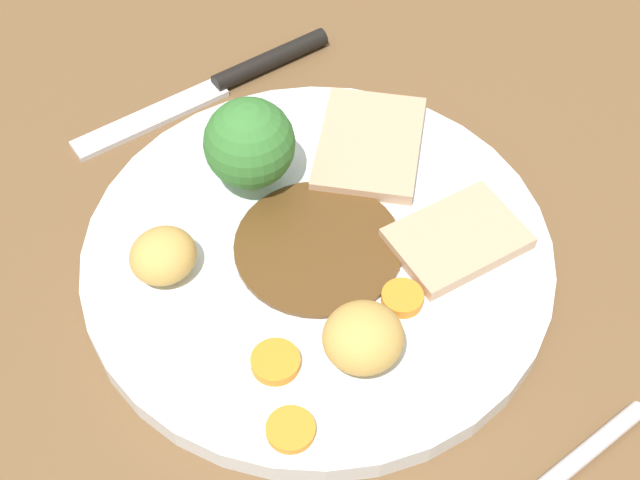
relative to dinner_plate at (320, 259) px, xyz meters
The scene contains 12 objects.
dining_table 2.67cm from the dinner_plate, 76.11° to the right, with size 120.00×84.00×3.60cm, color brown.
dinner_plate is the anchor object (origin of this frame).
gravy_pool 0.85cm from the dinner_plate, 59.25° to the right, with size 9.27×9.27×0.30cm, color #563819.
meat_slice_main 8.32cm from the dinner_plate, 56.61° to the right, with size 8.13×5.94×0.80cm, color tan.
meat_slice_under 7.61cm from the dinner_plate, 121.33° to the right, with size 7.01×4.98×0.80cm, color tan.
roast_potato_left 7.16cm from the dinner_plate, 162.53° to the left, with size 3.97×4.07×3.05cm, color tan.
roast_potato_right 8.60cm from the dinner_plate, 63.23° to the left, with size 3.41×3.63×2.64cm, color tan.
carrot_coin_front 5.52cm from the dinner_plate, 163.28° to the right, with size 2.21×2.21×0.64cm, color orange.
carrot_coin_back 10.87cm from the dinner_plate, 137.00° to the left, with size 2.37×2.37×0.45cm, color orange.
carrot_coin_side 7.51cm from the dinner_plate, 127.11° to the left, with size 2.49×2.49×0.58cm, color orange.
broccoli_floret 7.47cm from the dinner_plate, ahead, with size 5.14×5.14×5.76cm.
knife 15.90cm from the dinner_plate, 13.35° to the right, with size 1.92×18.53×1.20cm.
Camera 1 is at (-24.70, 18.46, 44.75)cm, focal length 51.29 mm.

